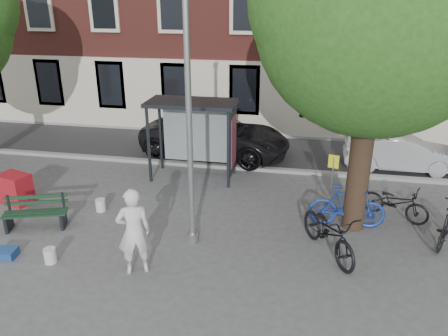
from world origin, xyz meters
TOP-DOWN VIEW (x-y plane):
  - ground at (0.00, 0.00)m, footprint 90.00×90.00m
  - road at (0.00, 7.00)m, footprint 40.00×4.00m
  - curb_near at (0.00, 5.00)m, footprint 40.00×0.25m
  - curb_far at (0.00, 9.00)m, footprint 40.00×0.25m
  - lamppost at (0.00, 0.00)m, footprint 0.28×0.35m
  - tree_right at (4.01, 1.38)m, footprint 5.76×5.60m
  - bus_shelter at (-0.61, 4.11)m, footprint 2.85×1.45m
  - painter at (-0.91, -1.46)m, footprint 0.87×0.76m
  - bench at (-4.25, -0.06)m, footprint 1.70×0.99m
  - bike_a at (5.16, 2.23)m, footprint 1.91×1.42m
  - bike_b at (3.81, 1.49)m, footprint 2.00×0.62m
  - bike_c at (3.30, 0.05)m, footprint 1.76×2.35m
  - car_dark at (-0.70, 6.26)m, footprint 5.82×3.14m
  - car_silver at (5.96, 6.03)m, footprint 3.87×1.37m
  - red_stand at (-5.67, 1.16)m, footprint 1.04×0.84m
  - blue_crate at (-4.19, -1.50)m, footprint 0.59×0.46m
  - bucket_a at (-3.00, -1.50)m, footprint 0.36×0.36m
  - bucket_c at (-3.00, 1.13)m, footprint 0.30×0.30m
  - notice_sign at (3.43, 2.39)m, footprint 0.29×0.11m

SIDE VIEW (x-z plane):
  - ground at x=0.00m, z-range 0.00..0.00m
  - road at x=0.00m, z-range 0.00..0.01m
  - curb_near at x=0.00m, z-range 0.00..0.12m
  - curb_far at x=0.00m, z-range 0.00..0.12m
  - blue_crate at x=-4.19m, z-range 0.00..0.20m
  - bucket_a at x=-3.00m, z-range 0.00..0.36m
  - bucket_c at x=-3.00m, z-range 0.00..0.36m
  - bench at x=-4.25m, z-range -0.03..0.80m
  - red_stand at x=-5.67m, z-range 0.00..0.90m
  - bike_a at x=5.16m, z-range 0.00..0.96m
  - bike_c at x=3.30m, z-range 0.00..1.18m
  - bike_b at x=3.81m, z-range 0.00..1.19m
  - car_silver at x=5.96m, z-range 0.00..1.27m
  - car_dark at x=-0.70m, z-range 0.00..1.55m
  - painter at x=-0.91m, z-range 0.00..2.02m
  - notice_sign at x=3.43m, z-range 0.33..2.01m
  - bus_shelter at x=-0.61m, z-range 0.61..3.23m
  - lamppost at x=0.00m, z-range -0.27..5.84m
  - tree_right at x=4.01m, z-range 1.52..9.72m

